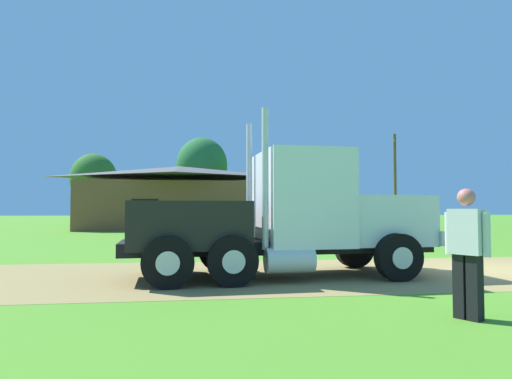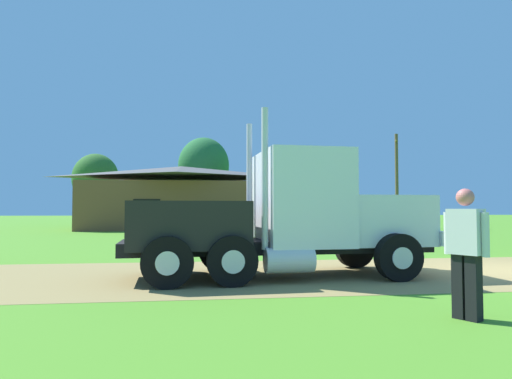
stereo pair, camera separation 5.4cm
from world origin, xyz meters
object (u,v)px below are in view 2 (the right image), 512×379
object	(u,v)px
visitor_standing_near	(466,247)
utility_pole_near	(397,178)
shed_building	(181,199)
truck_foreground_white	(285,219)

from	to	relation	value
visitor_standing_near	utility_pole_near	xyz separation A→B (m)	(12.40, 29.15, 3.07)
shed_building	visitor_standing_near	bearing A→B (deg)	-80.76
utility_pole_near	visitor_standing_near	bearing A→B (deg)	-113.04
visitor_standing_near	shed_building	xyz separation A→B (m)	(-4.84, 29.77, 1.33)
truck_foreground_white	shed_building	distance (m)	25.67
truck_foreground_white	visitor_standing_near	bearing A→B (deg)	-68.33
utility_pole_near	truck_foreground_white	bearing A→B (deg)	-119.59
truck_foreground_white	utility_pole_near	size ratio (longest dim) A/B	0.93
truck_foreground_white	visitor_standing_near	xyz separation A→B (m)	(1.71, -4.31, -0.31)
visitor_standing_near	shed_building	distance (m)	30.19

